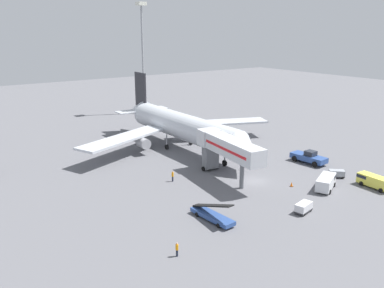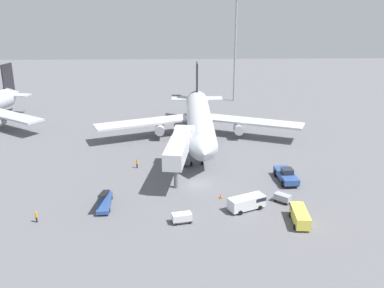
# 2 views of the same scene
# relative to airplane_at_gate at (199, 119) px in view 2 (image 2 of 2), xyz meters

# --- Properties ---
(ground_plane) EXTENTS (300.00, 300.00, 0.00)m
(ground_plane) POSITION_rel_airplane_at_gate_xyz_m (-1.38, -23.29, -4.81)
(ground_plane) COLOR slate
(airplane_at_gate) EXTENTS (46.03, 44.14, 14.38)m
(airplane_at_gate) POSITION_rel_airplane_at_gate_xyz_m (0.00, 0.00, 0.00)
(airplane_at_gate) COLOR silver
(airplane_at_gate) RESTS_ON ground
(jet_bridge) EXTENTS (5.48, 16.45, 7.30)m
(jet_bridge) POSITION_rel_airplane_at_gate_xyz_m (-4.30, -19.65, 0.62)
(jet_bridge) COLOR silver
(jet_bridge) RESTS_ON ground
(pushback_tug) EXTENTS (3.23, 7.00, 2.43)m
(pushback_tug) POSITION_rel_airplane_at_gate_xyz_m (13.78, -22.49, -3.69)
(pushback_tug) COLOR #2D4C8E
(pushback_tug) RESTS_ON ground
(belt_loader_truck) EXTENTS (2.27, 7.09, 3.29)m
(belt_loader_truck) POSITION_rel_airplane_at_gate_xyz_m (-15.76, -30.69, -4.04)
(belt_loader_truck) COLOR #2D4C8E
(belt_loader_truck) RESTS_ON ground
(service_van_mid_center) EXTENTS (5.92, 4.25, 2.04)m
(service_van_mid_center) POSITION_rel_airplane_at_gate_xyz_m (5.60, -32.44, -3.64)
(service_van_mid_center) COLOR silver
(service_van_mid_center) RESTS_ON ground
(service_van_near_right) EXTENTS (2.47, 5.70, 1.91)m
(service_van_near_right) POSITION_rel_airplane_at_gate_xyz_m (12.28, -36.56, -3.70)
(service_van_near_right) COLOR #E5DB4C
(service_van_near_right) RESTS_ON ground
(baggage_cart_outer_right) EXTENTS (2.71, 2.62, 1.31)m
(baggage_cart_outer_right) POSITION_rel_airplane_at_gate_xyz_m (11.33, -30.34, -4.08)
(baggage_cart_outer_right) COLOR #38383D
(baggage_cart_outer_right) RESTS_ON ground
(baggage_cart_rear_left) EXTENTS (2.95, 1.93, 1.40)m
(baggage_cart_rear_left) POSITION_rel_airplane_at_gate_xyz_m (-4.16, -36.14, -4.03)
(baggage_cart_rear_left) COLOR #38383D
(baggage_cart_rear_left) RESTS_ON ground
(ground_crew_worker_foreground) EXTENTS (0.37, 0.37, 1.70)m
(ground_crew_worker_foreground) POSITION_rel_airplane_at_gate_xyz_m (-24.48, -35.42, -3.91)
(ground_crew_worker_foreground) COLOR #1E2333
(ground_crew_worker_foreground) RESTS_ON ground
(ground_crew_worker_midground) EXTENTS (0.46, 0.46, 1.81)m
(ground_crew_worker_midground) POSITION_rel_airplane_at_gate_xyz_m (-12.21, -15.69, -3.85)
(ground_crew_worker_midground) COLOR #1E2333
(ground_crew_worker_midground) RESTS_ON ground
(safety_cone_alpha) EXTENTS (0.49, 0.49, 0.75)m
(safety_cone_alpha) POSITION_rel_airplane_at_gate_xyz_m (2.00, -28.66, -4.44)
(safety_cone_alpha) COLOR black
(safety_cone_alpha) RESTS_ON ground
(apron_light_mast) EXTENTS (2.40, 2.40, 31.54)m
(apron_light_mast) POSITION_rel_airplane_at_gate_xyz_m (12.12, 37.08, 16.38)
(apron_light_mast) COLOR #93969B
(apron_light_mast) RESTS_ON ground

